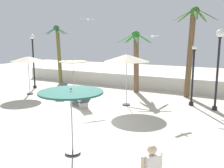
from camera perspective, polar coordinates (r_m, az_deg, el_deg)
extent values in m
plane|color=beige|center=(11.77, -7.82, -9.29)|extent=(56.00, 56.00, 0.00)
cube|color=silver|center=(19.87, 8.49, 0.33)|extent=(25.20, 0.30, 1.06)
cylinder|color=#333338|center=(9.04, -9.03, -15.26)|extent=(0.54, 0.54, 0.08)
cylinder|color=#A5A5AD|center=(8.64, -9.23, -8.90)|extent=(0.05, 0.05, 2.20)
cylinder|color=#1E594C|center=(8.35, -9.44, -1.87)|extent=(2.17, 2.17, 0.06)
sphere|color=#99999E|center=(8.33, -9.46, -1.14)|extent=(0.08, 0.08, 0.08)
cylinder|color=#333338|center=(15.01, 3.30, -4.73)|extent=(0.47, 0.47, 0.08)
cylinder|color=#A5A5AD|center=(14.73, 3.35, 0.19)|extent=(0.05, 0.05, 2.70)
cone|color=#B7AD93|center=(14.54, 3.41, 6.04)|extent=(2.67, 2.67, 0.41)
sphere|color=#99999E|center=(14.53, 3.42, 6.89)|extent=(0.08, 0.08, 0.08)
cylinder|color=#333338|center=(18.91, -18.39, -2.11)|extent=(0.46, 0.46, 0.08)
cylinder|color=#A5A5AD|center=(18.70, -18.59, 1.42)|extent=(0.05, 0.05, 2.44)
cone|color=#B7AD93|center=(18.56, -18.82, 5.53)|extent=(2.41, 2.41, 0.35)
sphere|color=#99999E|center=(18.54, -18.86, 6.12)|extent=(0.08, 0.08, 0.08)
cylinder|color=#333338|center=(19.90, -8.82, -1.11)|extent=(0.36, 0.36, 0.08)
cylinder|color=#A5A5AD|center=(19.72, -8.91, 1.94)|extent=(0.05, 0.05, 2.22)
cylinder|color=#B7AD93|center=(19.59, -9.00, 5.09)|extent=(2.19, 2.19, 0.06)
sphere|color=#99999E|center=(19.58, -9.00, 5.32)|extent=(0.08, 0.08, 0.08)
cylinder|color=brown|center=(22.98, -12.10, 6.39)|extent=(0.52, 0.33, 4.93)
sphere|color=#28653B|center=(23.08, -12.72, 12.49)|extent=(0.52, 0.52, 0.52)
ellipsoid|color=#28653B|center=(22.63, -11.77, 11.90)|extent=(1.03, 0.38, 0.63)
ellipsoid|color=#28653B|center=(23.09, -11.24, 11.88)|extent=(0.88, 0.83, 0.63)
ellipsoid|color=#28653B|center=(23.45, -11.62, 11.84)|extent=(0.34, 1.03, 0.63)
ellipsoid|color=#28653B|center=(23.64, -12.66, 11.79)|extent=(0.80, 0.91, 0.63)
ellipsoid|color=#28653B|center=(23.44, -13.78, 11.76)|extent=(1.02, 0.21, 0.63)
ellipsoid|color=#28653B|center=(23.09, -14.13, 11.77)|extent=(0.91, 0.80, 0.63)
ellipsoid|color=#28653B|center=(22.69, -13.78, 11.82)|extent=(0.32, 1.03, 0.63)
ellipsoid|color=#28653B|center=(22.50, -12.49, 11.88)|extent=(0.89, 0.82, 0.63)
cylinder|color=brown|center=(17.44, 17.52, 6.30)|extent=(0.55, 0.38, 5.73)
sphere|color=#326524|center=(17.47, 18.61, 15.65)|extent=(0.60, 0.60, 0.60)
ellipsoid|color=#326524|center=(17.27, 21.15, 14.71)|extent=(1.40, 0.30, 0.82)
ellipsoid|color=#326524|center=(18.10, 19.97, 14.55)|extent=(0.74, 1.35, 0.82)
ellipsoid|color=#326524|center=(17.94, 16.54, 14.77)|extent=(1.32, 0.83, 0.82)
ellipsoid|color=#326524|center=(17.22, 16.02, 15.01)|extent=(1.31, 0.84, 0.82)
ellipsoid|color=#326524|center=(16.68, 18.85, 15.03)|extent=(0.58, 1.39, 0.82)
cylinder|color=brown|center=(18.47, 5.61, 4.63)|extent=(0.47, 0.38, 4.25)
sphere|color=#2A7E2A|center=(18.42, 5.47, 11.22)|extent=(0.61, 0.61, 0.61)
ellipsoid|color=#2A7E2A|center=(18.02, 7.46, 10.42)|extent=(1.35, 0.44, 0.76)
ellipsoid|color=#2A7E2A|center=(18.87, 7.30, 10.41)|extent=(0.85, 1.25, 0.76)
ellipsoid|color=#2A7E2A|center=(19.16, 5.66, 10.44)|extent=(0.60, 1.33, 0.76)
ellipsoid|color=#2A7E2A|center=(19.06, 4.30, 10.46)|extent=(1.19, 0.95, 0.76)
ellipsoid|color=#2A7E2A|center=(18.38, 3.11, 10.48)|extent=(1.28, 0.79, 0.76)
ellipsoid|color=#2A7E2A|center=(17.85, 3.92, 10.48)|extent=(0.57, 1.34, 0.76)
ellipsoid|color=#2A7E2A|center=(17.68, 5.73, 10.46)|extent=(0.83, 1.26, 0.76)
cylinder|color=black|center=(15.10, 22.59, -5.19)|extent=(0.28, 0.28, 0.20)
cylinder|color=black|center=(14.74, 23.09, 1.98)|extent=(0.12, 0.12, 4.01)
cylinder|color=black|center=(14.61, 23.65, 9.79)|extent=(0.22, 0.22, 0.06)
sphere|color=white|center=(14.62, 23.71, 10.64)|extent=(0.43, 0.43, 0.43)
cylinder|color=black|center=(21.16, -17.35, -0.61)|extent=(0.28, 0.28, 0.20)
cylinder|color=black|center=(20.90, -17.62, 4.38)|extent=(0.12, 0.12, 3.91)
cylinder|color=black|center=(20.81, -17.91, 9.73)|extent=(0.22, 0.22, 0.06)
sphere|color=white|center=(20.81, -17.94, 10.26)|extent=(0.38, 0.38, 0.38)
cylinder|color=black|center=(15.70, 17.79, -4.32)|extent=(0.28, 0.28, 0.20)
cylinder|color=black|center=(15.40, 18.10, 1.28)|extent=(0.12, 0.12, 3.30)
cylinder|color=black|center=(15.24, 18.45, 7.43)|extent=(0.22, 0.22, 0.06)
sphere|color=white|center=(15.24, 18.48, 7.98)|extent=(0.29, 0.29, 0.29)
cube|color=#B7B7BC|center=(15.57, -8.68, -3.78)|extent=(0.30, 0.50, 0.35)
cube|color=#B7B7BC|center=(14.43, -6.50, -4.84)|extent=(0.30, 0.50, 0.35)
cube|color=#33383D|center=(14.95, -7.65, -3.64)|extent=(1.49, 1.15, 0.08)
cube|color=#33383D|center=(14.09, -6.01, -3.53)|extent=(0.71, 0.72, 0.52)
cube|color=#B7B7BC|center=(16.51, -11.88, -3.07)|extent=(0.49, 0.32, 0.35)
cube|color=#B7B7BC|center=(17.76, -11.23, -2.11)|extent=(0.49, 0.32, 0.35)
cube|color=slate|center=(17.10, -11.56, -2.00)|extent=(1.19, 1.48, 0.08)
cube|color=slate|center=(17.89, -11.17, -0.54)|extent=(0.78, 0.79, 0.41)
cube|color=silver|center=(5.91, 9.12, -18.22)|extent=(0.41, 0.43, 0.58)
sphere|color=beige|center=(5.74, 9.23, -14.69)|extent=(0.22, 0.22, 0.22)
cylinder|color=beige|center=(6.03, 11.10, -17.40)|extent=(0.08, 0.08, 0.52)
cylinder|color=beige|center=(5.78, 7.05, -18.54)|extent=(0.08, 0.08, 0.52)
ellipsoid|color=white|center=(14.78, 9.27, 10.76)|extent=(0.34, 0.26, 0.12)
sphere|color=white|center=(14.65, 9.72, 10.87)|extent=(0.10, 0.10, 0.10)
cube|color=silver|center=(14.94, 9.98, 10.81)|extent=(0.36, 0.49, 0.09)
cube|color=silver|center=(14.62, 8.55, 10.86)|extent=(0.36, 0.49, 0.07)
ellipsoid|color=white|center=(17.81, -5.58, 14.63)|extent=(0.33, 0.29, 0.12)
sphere|color=white|center=(17.97, -5.76, 14.68)|extent=(0.10, 0.10, 0.10)
cube|color=silver|center=(17.72, -6.50, 14.70)|extent=(0.46, 0.55, 0.05)
cube|color=silver|center=(17.91, -4.67, 14.68)|extent=(0.46, 0.55, 0.09)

